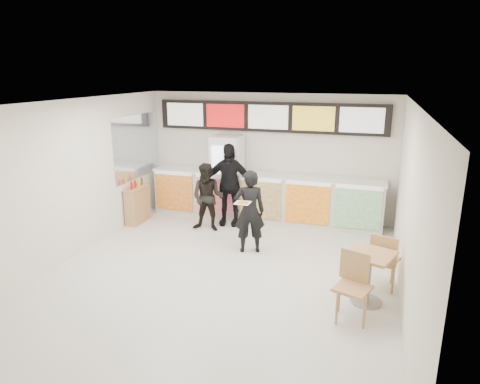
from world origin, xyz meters
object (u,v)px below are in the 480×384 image
at_px(customer_main, 249,212).
at_px(cafe_table, 369,268).
at_px(customer_left, 208,197).
at_px(customer_mid, 228,185).
at_px(drinks_fridge, 227,177).
at_px(service_counter, 264,197).
at_px(condiment_ledge, 138,204).

distance_m(customer_main, cafe_table, 2.67).
bearing_deg(customer_left, customer_mid, 55.45).
distance_m(drinks_fridge, customer_left, 1.11).
distance_m(service_counter, customer_main, 1.95).
bearing_deg(drinks_fridge, condiment_ledge, -150.10).
height_order(service_counter, condiment_ledge, service_counter).
bearing_deg(condiment_ledge, customer_main, -15.87).
distance_m(service_counter, condiment_ledge, 3.02).
bearing_deg(customer_mid, cafe_table, -47.20).
bearing_deg(drinks_fridge, customer_mid, -68.33).
bearing_deg(cafe_table, customer_left, 167.50).
bearing_deg(customer_main, drinks_fridge, -81.54).
height_order(customer_mid, condiment_ledge, customer_mid).
xyz_separation_m(drinks_fridge, condiment_ledge, (-1.89, -1.08, -0.56)).
relative_size(service_counter, customer_mid, 2.89).
bearing_deg(customer_main, cafe_table, 128.07).
bearing_deg(condiment_ledge, customer_mid, 14.00).
bearing_deg(customer_mid, service_counter, 30.30).
height_order(customer_left, condiment_ledge, customer_left).
distance_m(customer_main, condiment_ledge, 3.16).
xyz_separation_m(customer_main, cafe_table, (2.30, -1.34, -0.26)).
height_order(service_counter, customer_mid, customer_mid).
height_order(customer_left, customer_mid, customer_mid).
height_order(service_counter, drinks_fridge, drinks_fridge).
height_order(cafe_table, condiment_ledge, condiment_ledge).
relative_size(drinks_fridge, customer_mid, 1.04).
relative_size(customer_left, customer_mid, 0.80).
bearing_deg(service_counter, customer_mid, -142.74).
xyz_separation_m(service_counter, customer_mid, (-0.71, -0.54, 0.39)).
relative_size(customer_mid, condiment_ledge, 1.87).
bearing_deg(condiment_ledge, service_counter, 20.74).
relative_size(drinks_fridge, customer_left, 1.30).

